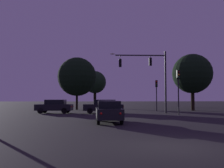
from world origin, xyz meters
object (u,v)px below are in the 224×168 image
traffic_signal_mast_arm (150,70)px  tree_behind_sign (95,82)px  car_crossing_left (103,106)px  tree_center_horizon (192,74)px  traffic_light_corner_left (178,83)px  tree_right_cluster (193,73)px  tree_left_far (77,77)px  car_nearside_lane (109,111)px  car_crossing_right (55,106)px  traffic_light_corner_right (156,89)px

traffic_signal_mast_arm → tree_behind_sign: bearing=109.3°
car_crossing_left → tree_center_horizon: (12.35, 5.18, 4.21)m
traffic_light_corner_left → tree_right_cluster: 21.78m
traffic_signal_mast_arm → traffic_light_corner_left: bearing=-56.1°
tree_behind_sign → tree_left_far: 8.99m
car_nearside_lane → car_crossing_right: bearing=116.6°
traffic_signal_mast_arm → tree_left_far: tree_left_far is taller
car_nearside_lane → tree_left_far: 19.59m
car_crossing_left → traffic_light_corner_right: bearing=29.2°
traffic_light_corner_right → tree_left_far: bearing=156.5°
traffic_light_corner_right → traffic_signal_mast_arm: bearing=-113.2°
traffic_light_corner_left → car_nearside_lane: bearing=-137.5°
traffic_signal_mast_arm → car_crossing_left: traffic_signal_mast_arm is taller
tree_left_far → tree_right_cluster: 21.60m
car_nearside_lane → tree_left_far: size_ratio=0.57×
tree_right_cluster → tree_left_far: bearing=-160.0°
traffic_signal_mast_arm → tree_right_cluster: 19.93m
tree_center_horizon → car_nearside_lane: bearing=-128.6°
car_crossing_right → tree_behind_sign: size_ratio=0.64×
traffic_light_corner_left → car_crossing_left: 8.53m
traffic_signal_mast_arm → car_crossing_right: bearing=175.6°
traffic_light_corner_right → car_crossing_right: traffic_light_corner_right is taller
car_nearside_lane → car_crossing_right: same height
tree_left_far → tree_center_horizon: (15.86, -3.34, 0.23)m
car_crossing_left → tree_right_cluster: tree_right_cluster is taller
car_crossing_right → tree_behind_sign: (4.56, 16.62, 3.70)m
car_crossing_right → car_crossing_left: bearing=-5.0°
traffic_signal_mast_arm → car_nearside_lane: (-5.23, -10.00, -4.05)m
traffic_light_corner_left → tree_left_far: tree_left_far is taller
traffic_light_corner_right → traffic_light_corner_left: bearing=-87.4°
traffic_light_corner_left → car_crossing_left: (-7.38, 3.55, -2.38)m
car_crossing_right → tree_center_horizon: size_ratio=0.54×
traffic_signal_mast_arm → car_nearside_lane: 11.99m
car_nearside_lane → tree_behind_sign: (-0.87, 27.44, 3.70)m
traffic_light_corner_right → car_nearside_lane: 16.05m
traffic_light_corner_left → tree_left_far: bearing=132.1°
traffic_light_corner_right → car_crossing_right: (-12.49, -3.45, -2.06)m
traffic_signal_mast_arm → traffic_light_corner_right: bearing=66.8°
traffic_light_corner_right → car_crossing_left: traffic_light_corner_right is taller
tree_center_horizon → tree_right_cluster: 11.63m
car_crossing_left → tree_behind_sign: 17.52m
traffic_signal_mast_arm → car_nearside_lane: size_ratio=1.60×
tree_center_horizon → tree_left_far: bearing=168.1°
car_crossing_right → tree_center_horizon: tree_center_horizon is taller
traffic_signal_mast_arm → tree_center_horizon: tree_center_horizon is taller
car_nearside_lane → tree_behind_sign: bearing=91.8°
tree_right_cluster → traffic_signal_mast_arm: bearing=-125.4°
car_nearside_lane → car_crossing_left: 10.34m
traffic_light_corner_right → car_nearside_lane: size_ratio=0.92×
traffic_light_corner_right → car_crossing_left: size_ratio=0.89×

